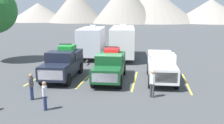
# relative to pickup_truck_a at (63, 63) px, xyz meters

# --- Properties ---
(ground_plane) EXTENTS (240.00, 240.00, 0.00)m
(ground_plane) POSITION_rel_pickup_truck_a_xyz_m (3.74, -0.43, -1.23)
(ground_plane) COLOR #3F4244
(pickup_truck_a) EXTENTS (2.40, 5.55, 2.66)m
(pickup_truck_a) POSITION_rel_pickup_truck_a_xyz_m (0.00, 0.00, 0.00)
(pickup_truck_a) COLOR black
(pickup_truck_a) RESTS_ON ground
(pickup_truck_b) EXTENTS (2.38, 5.72, 2.50)m
(pickup_truck_b) POSITION_rel_pickup_truck_a_xyz_m (3.76, 0.12, -0.06)
(pickup_truck_b) COLOR #144723
(pickup_truck_b) RESTS_ON ground
(pickup_truck_c) EXTENTS (2.29, 5.78, 2.19)m
(pickup_truck_c) POSITION_rel_pickup_truck_a_xyz_m (7.67, 0.57, -0.08)
(pickup_truck_c) COLOR white
(pickup_truck_c) RESTS_ON ground
(lot_stripe_a) EXTENTS (0.12, 5.50, 0.01)m
(lot_stripe_a) POSITION_rel_pickup_truck_a_xyz_m (-2.06, 0.10, -1.23)
(lot_stripe_a) COLOR gold
(lot_stripe_a) RESTS_ON ground
(lot_stripe_b) EXTENTS (0.12, 5.50, 0.01)m
(lot_stripe_b) POSITION_rel_pickup_truck_a_xyz_m (1.81, 0.10, -1.23)
(lot_stripe_b) COLOR gold
(lot_stripe_b) RESTS_ON ground
(lot_stripe_c) EXTENTS (0.12, 5.50, 0.01)m
(lot_stripe_c) POSITION_rel_pickup_truck_a_xyz_m (5.68, 0.10, -1.23)
(lot_stripe_c) COLOR gold
(lot_stripe_c) RESTS_ON ground
(lot_stripe_d) EXTENTS (0.12, 5.50, 0.01)m
(lot_stripe_d) POSITION_rel_pickup_truck_a_xyz_m (9.55, 0.10, -1.23)
(lot_stripe_d) COLOR gold
(lot_stripe_d) RESTS_ON ground
(camper_trailer_a) EXTENTS (3.09, 7.47, 3.66)m
(camper_trailer_a) POSITION_rel_pickup_truck_a_xyz_m (0.16, 8.83, 0.70)
(camper_trailer_a) COLOR silver
(camper_trailer_a) RESTS_ON ground
(camper_trailer_b) EXTENTS (3.20, 8.84, 3.75)m
(camper_trailer_b) POSITION_rel_pickup_truck_a_xyz_m (3.64, 9.09, 0.75)
(camper_trailer_b) COLOR white
(camper_trailer_b) RESTS_ON ground
(person_a) EXTENTS (0.22, 0.36, 1.62)m
(person_a) POSITION_rel_pickup_truck_a_xyz_m (1.32, -6.46, -0.30)
(person_a) COLOR navy
(person_a) RESTS_ON ground
(person_b) EXTENTS (0.34, 0.31, 1.74)m
(person_b) POSITION_rel_pickup_truck_a_xyz_m (7.01, -3.47, -0.23)
(person_b) COLOR #3F3F42
(person_b) RESTS_ON ground
(person_c) EXTENTS (0.22, 0.36, 1.62)m
(person_c) POSITION_rel_pickup_truck_a_xyz_m (-0.16, -5.06, -0.30)
(person_c) COLOR navy
(person_c) RESTS_ON ground
(mountain_ridge) EXTENTS (138.17, 41.83, 17.15)m
(mountain_ridge) POSITION_rel_pickup_truck_a_xyz_m (15.22, 95.46, 6.07)
(mountain_ridge) COLOR gray
(mountain_ridge) RESTS_ON ground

